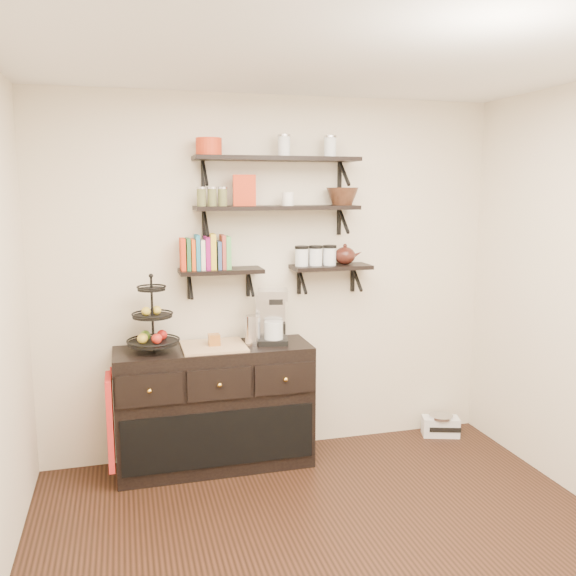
{
  "coord_description": "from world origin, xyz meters",
  "views": [
    {
      "loc": [
        -1.1,
        -2.71,
        2.03
      ],
      "look_at": [
        -0.05,
        1.15,
        1.37
      ],
      "focal_mm": 38.0,
      "sensor_mm": 36.0,
      "label": 1
    }
  ],
  "objects_px": {
    "radio": "(441,425)",
    "coffee_maker": "(272,317)",
    "sideboard": "(215,407)",
    "fruit_stand": "(153,326)"
  },
  "relations": [
    {
      "from": "sideboard",
      "to": "coffee_maker",
      "type": "relative_size",
      "value": 3.5
    },
    {
      "from": "fruit_stand",
      "to": "coffee_maker",
      "type": "xyz_separation_m",
      "value": [
        0.85,
        0.02,
        0.01
      ]
    },
    {
      "from": "fruit_stand",
      "to": "coffee_maker",
      "type": "relative_size",
      "value": 1.31
    },
    {
      "from": "fruit_stand",
      "to": "coffee_maker",
      "type": "bearing_deg",
      "value": 1.57
    },
    {
      "from": "sideboard",
      "to": "coffee_maker",
      "type": "height_order",
      "value": "coffee_maker"
    },
    {
      "from": "coffee_maker",
      "to": "sideboard",
      "type": "bearing_deg",
      "value": -164.12
    },
    {
      "from": "fruit_stand",
      "to": "coffee_maker",
      "type": "distance_m",
      "value": 0.85
    },
    {
      "from": "sideboard",
      "to": "coffee_maker",
      "type": "distance_m",
      "value": 0.77
    },
    {
      "from": "sideboard",
      "to": "fruit_stand",
      "type": "xyz_separation_m",
      "value": [
        -0.42,
        0.0,
        0.63
      ]
    },
    {
      "from": "radio",
      "to": "coffee_maker",
      "type": "bearing_deg",
      "value": -160.9
    }
  ]
}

